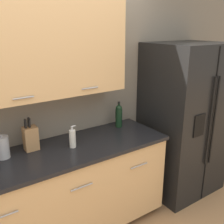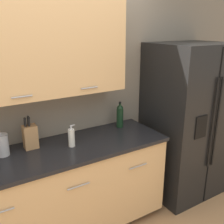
{
  "view_description": "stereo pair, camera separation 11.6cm",
  "coord_description": "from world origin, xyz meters",
  "px_view_note": "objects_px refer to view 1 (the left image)",
  "views": [
    {
      "loc": [
        -0.76,
        -1.05,
        1.97
      ],
      "look_at": [
        0.6,
        0.93,
        1.18
      ],
      "focal_mm": 42.0,
      "sensor_mm": 36.0,
      "label": 1
    },
    {
      "loc": [
        -0.66,
        -1.11,
        1.97
      ],
      "look_at": [
        0.6,
        0.93,
        1.18
      ],
      "focal_mm": 42.0,
      "sensor_mm": 36.0,
      "label": 2
    }
  ],
  "objects_px": {
    "knife_block": "(31,138)",
    "steel_canister": "(3,147)",
    "refrigerator": "(184,120)",
    "wine_bottle": "(119,115)",
    "soap_dispenser": "(73,138)"
  },
  "relations": [
    {
      "from": "soap_dispenser",
      "to": "steel_canister",
      "type": "distance_m",
      "value": 0.58
    },
    {
      "from": "soap_dispenser",
      "to": "knife_block",
      "type": "bearing_deg",
      "value": 153.53
    },
    {
      "from": "refrigerator",
      "to": "knife_block",
      "type": "xyz_separation_m",
      "value": [
        -1.77,
        0.2,
        0.14
      ]
    },
    {
      "from": "knife_block",
      "to": "soap_dispenser",
      "type": "distance_m",
      "value": 0.36
    },
    {
      "from": "steel_canister",
      "to": "knife_block",
      "type": "bearing_deg",
      "value": 4.34
    },
    {
      "from": "knife_block",
      "to": "steel_canister",
      "type": "bearing_deg",
      "value": -175.66
    },
    {
      "from": "wine_bottle",
      "to": "soap_dispenser",
      "type": "distance_m",
      "value": 0.66
    },
    {
      "from": "refrigerator",
      "to": "steel_canister",
      "type": "bearing_deg",
      "value": 174.81
    },
    {
      "from": "soap_dispenser",
      "to": "wine_bottle",
      "type": "bearing_deg",
      "value": 15.4
    },
    {
      "from": "steel_canister",
      "to": "refrigerator",
      "type": "bearing_deg",
      "value": -5.19
    },
    {
      "from": "wine_bottle",
      "to": "soap_dispenser",
      "type": "height_order",
      "value": "wine_bottle"
    },
    {
      "from": "refrigerator",
      "to": "wine_bottle",
      "type": "distance_m",
      "value": 0.85
    },
    {
      "from": "soap_dispenser",
      "to": "steel_canister",
      "type": "relative_size",
      "value": 1.0
    },
    {
      "from": "refrigerator",
      "to": "wine_bottle",
      "type": "xyz_separation_m",
      "value": [
        -0.81,
        0.22,
        0.16
      ]
    },
    {
      "from": "knife_block",
      "to": "soap_dispenser",
      "type": "height_order",
      "value": "knife_block"
    }
  ]
}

